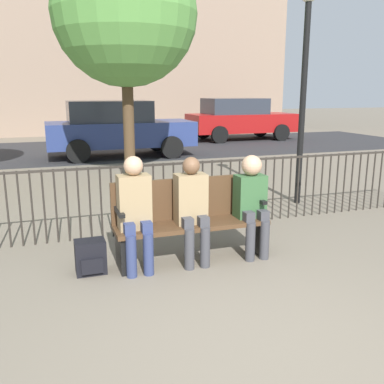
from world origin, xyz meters
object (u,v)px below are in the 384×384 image
seated_person_2 (252,199)px  lamp_post (305,62)px  seated_person_0 (135,208)px  park_bench (190,217)px  tree_1 (125,13)px  backpack (91,257)px  parked_car_1 (240,118)px  parked_car_0 (118,128)px  seated_person_1 (192,205)px

seated_person_2 → lamp_post: (1.85, 1.91, 1.66)m
seated_person_0 → seated_person_2: size_ratio=1.05×
park_bench → tree_1: 5.61m
backpack → parked_car_1: size_ratio=0.09×
parked_car_0 → parked_car_1: bearing=29.2°
tree_1 → parked_car_0: (0.30, 3.40, -2.57)m
park_bench → tree_1: bearing=87.2°
lamp_post → parked_car_1: bearing=70.7°
tree_1 → parked_car_0: tree_1 is taller
backpack → park_bench: bearing=3.0°
tree_1 → parked_car_0: 4.28m
tree_1 → parked_car_0: bearing=84.9°
parked_car_1 → backpack: bearing=-121.9°
backpack → tree_1: size_ratio=0.07×
backpack → parked_car_0: parked_car_0 is taller
seated_person_0 → parked_car_1: size_ratio=0.29×
park_bench → seated_person_0: seated_person_0 is taller
park_bench → seated_person_2: bearing=-10.4°
seated_person_0 → tree_1: tree_1 is taller
seated_person_1 → parked_car_1: parked_car_1 is taller
park_bench → seated_person_0: size_ratio=1.41×
parked_car_1 → lamp_post: bearing=-109.3°
lamp_post → parked_car_0: bearing=107.5°
backpack → lamp_post: size_ratio=0.10×
backpack → parked_car_0: size_ratio=0.09×
seated_person_0 → lamp_post: size_ratio=0.35×
backpack → lamp_post: lamp_post is taller
seated_person_1 → parked_car_1: size_ratio=0.28×
lamp_post → tree_1: bearing=127.8°
park_bench → backpack: 1.17m
tree_1 → seated_person_1: bearing=-92.9°
lamp_post → parked_car_1: 10.04m
lamp_post → backpack: bearing=-153.5°
seated_person_0 → seated_person_1: seated_person_0 is taller
seated_person_0 → tree_1: 5.69m
backpack → tree_1: tree_1 is taller
seated_person_1 → parked_car_1: (5.87, 11.28, 0.18)m
seated_person_1 → backpack: 1.21m
seated_person_1 → tree_1: size_ratio=0.24×
tree_1 → seated_person_0: bearing=-100.2°
tree_1 → parked_car_1: tree_1 is taller
seated_person_0 → seated_person_1: bearing=-0.2°
park_bench → lamp_post: lamp_post is taller
parked_car_1 → seated_person_2: bearing=-114.5°
seated_person_1 → park_bench: bearing=82.8°
seated_person_2 → parked_car_0: size_ratio=0.28×
seated_person_1 → seated_person_2: size_ratio=1.01×
park_bench → seated_person_1: bearing=-97.2°
seated_person_2 → tree_1: (-0.47, 4.92, 2.74)m
seated_person_0 → parked_car_0: size_ratio=0.29×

